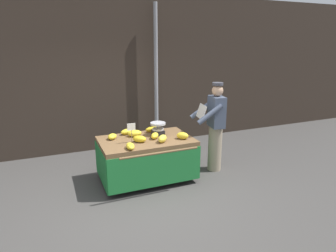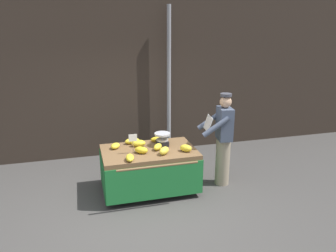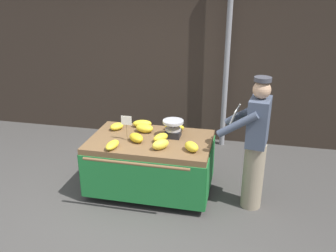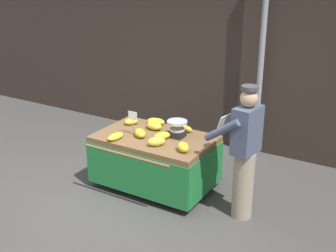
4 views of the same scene
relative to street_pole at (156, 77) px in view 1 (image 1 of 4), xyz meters
name	(u,v)px [view 1 (image 1 of 4)]	position (x,y,z in m)	size (l,w,h in m)	color
ground_plane	(145,200)	(-1.12, -2.46, -1.64)	(60.00, 60.00, 0.00)	#423F3D
back_wall	(105,73)	(-1.12, 0.30, 0.11)	(16.00, 0.24, 3.50)	#332821
street_pole	(156,77)	(0.00, 0.00, 0.00)	(0.09, 0.09, 3.28)	gray
banana_cart	(146,150)	(-0.85, -1.76, -1.08)	(1.64, 1.22, 0.78)	brown
weighing_scale	(158,129)	(-0.57, -1.62, -0.74)	(0.28, 0.28, 0.23)	black
price_sign	(131,129)	(-1.14, -1.86, -0.61)	(0.14, 0.01, 0.34)	#997A51
banana_bunch_0	(162,139)	(-0.65, -2.03, -0.80)	(0.13, 0.24, 0.12)	yellow
banana_bunch_1	(155,136)	(-0.70, -1.79, -0.81)	(0.12, 0.24, 0.10)	yellow
banana_bunch_2	(130,146)	(-1.24, -2.14, -0.81)	(0.13, 0.27, 0.09)	yellow
banana_bunch_3	(112,137)	(-1.40, -1.54, -0.81)	(0.14, 0.21, 0.10)	yellow
banana_bunch_4	(153,129)	(-0.60, -1.40, -0.81)	(0.11, 0.28, 0.10)	gold
banana_bunch_5	(183,136)	(-0.26, -2.01, -0.80)	(0.14, 0.21, 0.12)	yellow
banana_bunch_6	(135,133)	(-0.99, -1.54, -0.80)	(0.16, 0.25, 0.12)	yellow
banana_bunch_7	(128,132)	(-1.08, -1.37, -0.81)	(0.13, 0.27, 0.11)	yellow
banana_bunch_8	(140,139)	(-1.01, -1.88, -0.80)	(0.14, 0.24, 0.11)	gold
vendor_person	(215,127)	(0.50, -1.85, -0.76)	(0.63, 0.58, 1.71)	gray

